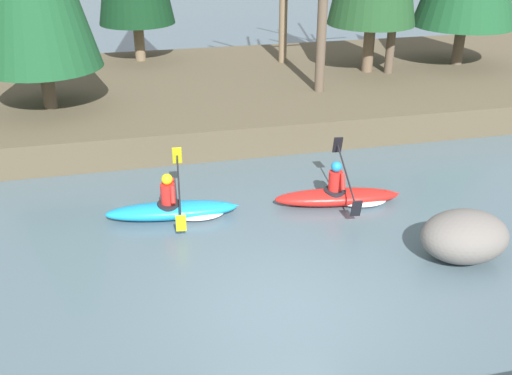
# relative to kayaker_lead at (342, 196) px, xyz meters

# --- Properties ---
(ground_plane) EXTENTS (90.00, 90.00, 0.00)m
(ground_plane) POSITION_rel_kayaker_lead_xyz_m (-2.19, -3.27, -0.20)
(ground_plane) COLOR #4C606B
(riverbank_far) EXTENTS (44.00, 9.17, 0.81)m
(riverbank_far) POSITION_rel_kayaker_lead_xyz_m (-2.19, 7.50, 0.21)
(riverbank_far) COLOR brown
(riverbank_far) RESTS_ON ground
(kayaker_lead) EXTENTS (2.80, 2.07, 1.20)m
(kayaker_lead) POSITION_rel_kayaker_lead_xyz_m (0.00, 0.00, 0.00)
(kayaker_lead) COLOR red
(kayaker_lead) RESTS_ON ground
(kayaker_middle) EXTENTS (2.79, 2.07, 1.20)m
(kayaker_middle) POSITION_rel_kayaker_lead_xyz_m (-3.55, 0.20, 0.00)
(kayaker_middle) COLOR #1993D6
(kayaker_middle) RESTS_ON ground
(boulder_midstream) EXTENTS (1.64, 1.28, 0.92)m
(boulder_midstream) POSITION_rel_kayaker_lead_xyz_m (1.38, -2.56, 0.26)
(boulder_midstream) COLOR slate
(boulder_midstream) RESTS_ON ground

